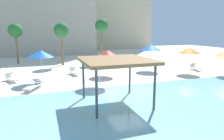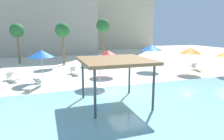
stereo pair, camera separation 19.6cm
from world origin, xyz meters
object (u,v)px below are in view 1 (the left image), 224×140
at_px(shade_pavilion, 116,62).
at_px(beach_umbrella_blue_6, 41,54).
at_px(lounge_chair_0, 195,67).
at_px(lounge_chair_6, 74,71).
at_px(beach_umbrella_red_5, 107,53).
at_px(palm_tree_2, 15,31).
at_px(beach_umbrella_blue_4, 151,47).
at_px(lounge_chair_4, 11,78).
at_px(beach_umbrella_blue_3, 99,58).
at_px(lounge_chair_2, 34,85).
at_px(beach_umbrella_orange_0, 189,50).
at_px(palm_tree_0, 102,27).
at_px(palm_tree_1, 61,31).

relative_size(shade_pavilion, beach_umbrella_blue_6, 1.44).
distance_m(lounge_chair_0, lounge_chair_6, 13.80).
xyz_separation_m(beach_umbrella_red_5, beach_umbrella_blue_6, (-6.30, -0.61, 0.25)).
bearing_deg(beach_umbrella_blue_6, shade_pavilion, -59.99).
bearing_deg(palm_tree_2, beach_umbrella_blue_4, -33.91).
distance_m(beach_umbrella_red_5, lounge_chair_4, 9.15).
bearing_deg(palm_tree_2, beach_umbrella_blue_6, -74.99).
bearing_deg(palm_tree_2, lounge_chair_6, -57.07).
bearing_deg(beach_umbrella_blue_4, beach_umbrella_blue_3, -148.21).
relative_size(beach_umbrella_blue_3, lounge_chair_2, 1.32).
bearing_deg(beach_umbrella_blue_3, lounge_chair_4, 150.24).
xyz_separation_m(beach_umbrella_blue_4, lounge_chair_0, (4.90, -1.78, -2.27)).
xyz_separation_m(beach_umbrella_orange_0, palm_tree_0, (-6.52, 10.57, 2.63)).
bearing_deg(lounge_chair_6, beach_umbrella_red_5, 59.80).
distance_m(beach_umbrella_blue_6, lounge_chair_0, 16.85).
xyz_separation_m(beach_umbrella_orange_0, lounge_chair_4, (-17.48, 2.29, -2.09)).
xyz_separation_m(beach_umbrella_red_5, palm_tree_0, (2.02, 8.76, 2.81)).
height_order(shade_pavilion, lounge_chair_4, shade_pavilion).
height_order(beach_umbrella_blue_6, lounge_chair_4, beach_umbrella_blue_6).
bearing_deg(beach_umbrella_blue_6, lounge_chair_6, 33.53).
bearing_deg(shade_pavilion, beach_umbrella_blue_3, 87.47).
xyz_separation_m(lounge_chair_2, palm_tree_2, (-2.49, 13.97, 4.08)).
height_order(lounge_chair_2, palm_tree_0, palm_tree_0).
bearing_deg(beach_umbrella_red_5, beach_umbrella_blue_6, -174.49).
bearing_deg(lounge_chair_6, lounge_chair_0, 74.75).
distance_m(beach_umbrella_blue_4, lounge_chair_2, 13.25).
bearing_deg(lounge_chair_4, beach_umbrella_blue_4, 68.58).
bearing_deg(palm_tree_1, lounge_chair_6, -85.53).
relative_size(beach_umbrella_blue_4, beach_umbrella_red_5, 1.15).
relative_size(lounge_chair_6, palm_tree_1, 0.35).
xyz_separation_m(palm_tree_0, palm_tree_2, (-11.44, 2.28, -0.64)).
height_order(shade_pavilion, beach_umbrella_red_5, shade_pavilion).
distance_m(lounge_chair_4, palm_tree_2, 11.33).
xyz_separation_m(beach_umbrella_blue_3, lounge_chair_0, (12.27, 2.79, -1.94)).
distance_m(shade_pavilion, beach_umbrella_blue_6, 8.49).
bearing_deg(lounge_chair_4, beach_umbrella_blue_3, 36.75).
height_order(beach_umbrella_blue_3, beach_umbrella_blue_4, beach_umbrella_blue_4).
bearing_deg(beach_umbrella_blue_6, beach_umbrella_orange_0, -4.65).
bearing_deg(palm_tree_0, beach_umbrella_blue_3, -107.44).
distance_m(beach_umbrella_orange_0, lounge_chair_4, 17.75).
bearing_deg(beach_umbrella_orange_0, beach_umbrella_blue_6, 175.35).
bearing_deg(beach_umbrella_red_5, lounge_chair_2, -157.06).
bearing_deg(lounge_chair_6, beach_umbrella_blue_3, 9.09).
height_order(beach_umbrella_blue_4, palm_tree_1, palm_tree_1).
relative_size(beach_umbrella_red_5, palm_tree_0, 0.42).
xyz_separation_m(shade_pavilion, beach_umbrella_orange_0, (10.59, 6.15, -0.20)).
bearing_deg(beach_umbrella_orange_0, palm_tree_0, 121.67).
xyz_separation_m(lounge_chair_2, lounge_chair_4, (-2.01, 3.41, 0.00)).
distance_m(shade_pavilion, palm_tree_2, 20.46).
relative_size(lounge_chair_0, lounge_chair_4, 1.00).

